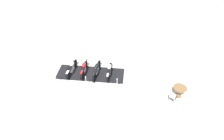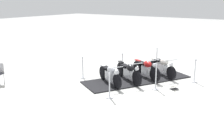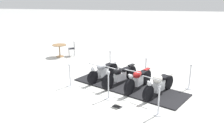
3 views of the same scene
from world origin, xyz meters
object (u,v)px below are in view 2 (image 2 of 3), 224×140
(stanchion_right_front, at_px, (109,90))
(stanchion_left_rear, at_px, (157,61))
(stanchion_left_front, at_px, (83,71))
(info_placard, at_px, (174,88))
(motorcycle_cream, at_px, (163,66))
(motorcycle_maroon, at_px, (146,69))
(motorcycle_chrome, at_px, (110,74))
(motorcycle_black, at_px, (129,71))
(stanchion_right_mid, at_px, (156,81))
(stanchion_right_rear, at_px, (195,74))
(stanchion_left_mid, at_px, (122,67))

(stanchion_right_front, relative_size, stanchion_left_rear, 0.93)
(stanchion_left_front, xyz_separation_m, info_placard, (4.23, 0.95, -0.30))
(motorcycle_cream, bearing_deg, motorcycle_maroon, -86.35)
(motorcycle_chrome, bearing_deg, stanchion_right_front, -25.93)
(motorcycle_black, xyz_separation_m, stanchion_right_mid, (1.47, -0.25, -0.13))
(stanchion_right_rear, bearing_deg, stanchion_left_front, -152.34)
(stanchion_right_front, distance_m, stanchion_left_front, 2.90)
(stanchion_left_rear, bearing_deg, motorcycle_cream, -54.40)
(info_placard, bearing_deg, stanchion_left_front, -48.85)
(motorcycle_chrome, xyz_separation_m, motorcycle_cream, (1.37, 2.52, 0.02))
(motorcycle_chrome, bearing_deg, stanchion_left_mid, 137.05)
(motorcycle_black, relative_size, info_placard, 5.09)
(stanchion_left_mid, bearing_deg, motorcycle_cream, 15.49)
(motorcycle_cream, bearing_deg, stanchion_right_mid, -41.01)
(stanchion_right_front, xyz_separation_m, stanchion_right_mid, (1.03, 1.89, 0.02))
(motorcycle_chrome, height_order, stanchion_left_rear, stanchion_left_rear)
(stanchion_left_mid, height_order, stanchion_left_front, stanchion_left_front)
(motorcycle_chrome, xyz_separation_m, stanchion_right_mid, (1.92, 0.59, -0.13))
(stanchion_left_front, bearing_deg, info_placard, 12.69)
(motorcycle_chrome, distance_m, motorcycle_black, 0.96)
(motorcycle_maroon, xyz_separation_m, stanchion_left_rear, (-0.50, 2.18, -0.11))
(motorcycle_black, bearing_deg, stanchion_left_front, -127.85)
(stanchion_left_mid, height_order, info_placard, stanchion_left_mid)
(motorcycle_cream, xyz_separation_m, stanchion_right_mid, (0.56, -1.93, -0.16))
(stanchion_left_rear, relative_size, info_placard, 2.79)
(info_placard, bearing_deg, stanchion_right_rear, -165.92)
(stanchion_right_mid, bearing_deg, motorcycle_maroon, 132.93)
(motorcycle_chrome, xyz_separation_m, motorcycle_maroon, (0.90, 1.69, 0.02))
(stanchion_left_front, distance_m, stanchion_right_mid, 3.61)
(stanchion_right_mid, bearing_deg, stanchion_right_front, -118.46)
(motorcycle_maroon, height_order, stanchion_right_rear, stanchion_right_rear)
(stanchion_left_mid, bearing_deg, motorcycle_chrome, -72.50)
(stanchion_right_front, bearing_deg, stanchion_right_mid, 61.54)
(stanchion_right_front, bearing_deg, motorcycle_cream, 82.98)
(stanchion_left_rear, bearing_deg, stanchion_left_front, -118.46)
(stanchion_right_front, xyz_separation_m, stanchion_left_rear, (-0.49, 5.17, 0.07))
(motorcycle_chrome, distance_m, stanchion_right_mid, 2.02)
(stanchion_right_rear, bearing_deg, motorcycle_chrome, -139.89)
(stanchion_right_front, height_order, stanchion_left_rear, stanchion_left_rear)
(stanchion_left_mid, relative_size, stanchion_left_front, 0.98)
(info_placard, bearing_deg, motorcycle_black, -56.53)
(stanchion_right_front, bearing_deg, stanchion_right_rear, 61.54)
(stanchion_left_front, bearing_deg, motorcycle_chrome, -2.63)
(stanchion_right_mid, bearing_deg, motorcycle_black, 170.34)
(motorcycle_chrome, distance_m, stanchion_left_rear, 3.89)
(motorcycle_chrome, bearing_deg, stanchion_left_front, -153.08)
(motorcycle_maroon, height_order, stanchion_left_mid, same)
(stanchion_left_rear, bearing_deg, motorcycle_chrome, -96.00)
(stanchion_left_mid, height_order, stanchion_right_front, stanchion_right_front)
(motorcycle_cream, bearing_deg, info_placard, -18.10)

